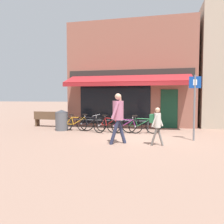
{
  "coord_description": "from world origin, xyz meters",
  "views": [
    {
      "loc": [
        0.8,
        -9.03,
        1.64
      ],
      "look_at": [
        -1.14,
        -0.13,
        1.05
      ],
      "focal_mm": 35.0,
      "sensor_mm": 36.0,
      "label": 1
    }
  ],
  "objects_px": {
    "litter_bin": "(62,120)",
    "bicycle_black": "(90,124)",
    "bicycle_orange": "(76,123)",
    "bicycle_purple": "(124,126)",
    "bicycle_green": "(141,125)",
    "pedestrian_child": "(156,121)",
    "park_bench": "(48,119)",
    "pedestrian_adult": "(118,113)",
    "bicycle_red": "(109,125)",
    "parking_sign": "(195,101)"
  },
  "relations": [
    {
      "from": "bicycle_orange",
      "to": "pedestrian_adult",
      "type": "distance_m",
      "value": 3.77
    },
    {
      "from": "bicycle_purple",
      "to": "pedestrian_adult",
      "type": "relative_size",
      "value": 0.92
    },
    {
      "from": "pedestrian_child",
      "to": "bicycle_red",
      "type": "bearing_deg",
      "value": 143.07
    },
    {
      "from": "bicycle_red",
      "to": "parking_sign",
      "type": "xyz_separation_m",
      "value": [
        3.66,
        -1.29,
        1.16
      ]
    },
    {
      "from": "bicycle_red",
      "to": "parking_sign",
      "type": "height_order",
      "value": "parking_sign"
    },
    {
      "from": "bicycle_black",
      "to": "litter_bin",
      "type": "relative_size",
      "value": 1.64
    },
    {
      "from": "bicycle_orange",
      "to": "parking_sign",
      "type": "height_order",
      "value": "parking_sign"
    },
    {
      "from": "bicycle_orange",
      "to": "park_bench",
      "type": "distance_m",
      "value": 2.44
    },
    {
      "from": "bicycle_red",
      "to": "bicycle_green",
      "type": "distance_m",
      "value": 1.53
    },
    {
      "from": "bicycle_green",
      "to": "park_bench",
      "type": "distance_m",
      "value": 5.53
    },
    {
      "from": "litter_bin",
      "to": "parking_sign",
      "type": "xyz_separation_m",
      "value": [
        6.11,
        -1.36,
        1.01
      ]
    },
    {
      "from": "pedestrian_child",
      "to": "park_bench",
      "type": "xyz_separation_m",
      "value": [
        -6.12,
        3.73,
        -0.37
      ]
    },
    {
      "from": "bicycle_orange",
      "to": "litter_bin",
      "type": "relative_size",
      "value": 1.66
    },
    {
      "from": "bicycle_red",
      "to": "parking_sign",
      "type": "relative_size",
      "value": 0.6
    },
    {
      "from": "bicycle_orange",
      "to": "litter_bin",
      "type": "bearing_deg",
      "value": 175.17
    },
    {
      "from": "litter_bin",
      "to": "park_bench",
      "type": "xyz_separation_m",
      "value": [
        -1.41,
        1.18,
        -0.06
      ]
    },
    {
      "from": "litter_bin",
      "to": "park_bench",
      "type": "bearing_deg",
      "value": 140.1
    },
    {
      "from": "bicycle_red",
      "to": "pedestrian_adult",
      "type": "relative_size",
      "value": 0.83
    },
    {
      "from": "pedestrian_adult",
      "to": "litter_bin",
      "type": "bearing_deg",
      "value": 131.71
    },
    {
      "from": "bicycle_red",
      "to": "litter_bin",
      "type": "xyz_separation_m",
      "value": [
        -2.45,
        0.07,
        0.16
      ]
    },
    {
      "from": "bicycle_red",
      "to": "pedestrian_adult",
      "type": "bearing_deg",
      "value": -41.73
    },
    {
      "from": "bicycle_black",
      "to": "pedestrian_child",
      "type": "distance_m",
      "value": 4.0
    },
    {
      "from": "bicycle_black",
      "to": "bicycle_purple",
      "type": "xyz_separation_m",
      "value": [
        1.69,
        -0.04,
        -0.03
      ]
    },
    {
      "from": "bicycle_red",
      "to": "bicycle_purple",
      "type": "xyz_separation_m",
      "value": [
        0.77,
        -0.14,
        -0.02
      ]
    },
    {
      "from": "bicycle_red",
      "to": "pedestrian_child",
      "type": "xyz_separation_m",
      "value": [
        2.26,
        -2.48,
        0.46
      ]
    },
    {
      "from": "pedestrian_adult",
      "to": "park_bench",
      "type": "xyz_separation_m",
      "value": [
        -4.78,
        3.73,
        -0.64
      ]
    },
    {
      "from": "bicycle_black",
      "to": "bicycle_orange",
      "type": "bearing_deg",
      "value": -172.42
    },
    {
      "from": "bicycle_orange",
      "to": "parking_sign",
      "type": "xyz_separation_m",
      "value": [
        5.35,
        -1.42,
        1.17
      ]
    },
    {
      "from": "bicycle_red",
      "to": "parking_sign",
      "type": "bearing_deg",
      "value": 8.49
    },
    {
      "from": "parking_sign",
      "to": "bicycle_green",
      "type": "bearing_deg",
      "value": 149.32
    },
    {
      "from": "litter_bin",
      "to": "parking_sign",
      "type": "bearing_deg",
      "value": -12.54
    },
    {
      "from": "bicycle_green",
      "to": "pedestrian_child",
      "type": "xyz_separation_m",
      "value": [
        0.74,
        -2.46,
        0.46
      ]
    },
    {
      "from": "bicycle_black",
      "to": "bicycle_purple",
      "type": "bearing_deg",
      "value": 23.02
    },
    {
      "from": "bicycle_orange",
      "to": "bicycle_purple",
      "type": "bearing_deg",
      "value": -15.48
    },
    {
      "from": "litter_bin",
      "to": "bicycle_black",
      "type": "bearing_deg",
      "value": -6.44
    },
    {
      "from": "litter_bin",
      "to": "park_bench",
      "type": "height_order",
      "value": "litter_bin"
    },
    {
      "from": "park_bench",
      "to": "litter_bin",
      "type": "bearing_deg",
      "value": -37.85
    },
    {
      "from": "bicycle_green",
      "to": "pedestrian_adult",
      "type": "xyz_separation_m",
      "value": [
        -0.6,
        -2.46,
        0.73
      ]
    },
    {
      "from": "bicycle_purple",
      "to": "pedestrian_child",
      "type": "distance_m",
      "value": 2.82
    },
    {
      "from": "bicycle_purple",
      "to": "pedestrian_child",
      "type": "bearing_deg",
      "value": -59.44
    },
    {
      "from": "pedestrian_adult",
      "to": "parking_sign",
      "type": "relative_size",
      "value": 0.72
    },
    {
      "from": "parking_sign",
      "to": "park_bench",
      "type": "bearing_deg",
      "value": 161.34
    },
    {
      "from": "pedestrian_adult",
      "to": "pedestrian_child",
      "type": "relative_size",
      "value": 1.37
    },
    {
      "from": "bicycle_orange",
      "to": "pedestrian_adult",
      "type": "relative_size",
      "value": 0.96
    },
    {
      "from": "bicycle_black",
      "to": "bicycle_green",
      "type": "distance_m",
      "value": 2.44
    },
    {
      "from": "pedestrian_adult",
      "to": "litter_bin",
      "type": "height_order",
      "value": "pedestrian_adult"
    },
    {
      "from": "bicycle_green",
      "to": "bicycle_purple",
      "type": "bearing_deg",
      "value": -172.15
    },
    {
      "from": "pedestrian_adult",
      "to": "park_bench",
      "type": "height_order",
      "value": "pedestrian_adult"
    },
    {
      "from": "bicycle_green",
      "to": "parking_sign",
      "type": "height_order",
      "value": "parking_sign"
    },
    {
      "from": "bicycle_red",
      "to": "litter_bin",
      "type": "distance_m",
      "value": 2.45
    }
  ]
}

